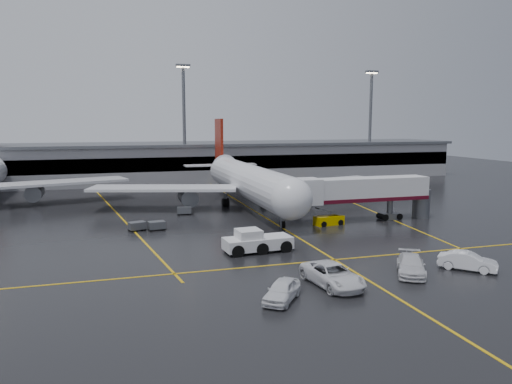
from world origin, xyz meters
name	(u,v)px	position (x,y,z in m)	size (l,w,h in m)	color
ground	(266,218)	(0.00, 0.00, 0.00)	(220.00, 220.00, 0.00)	black
apron_line_centre	(266,218)	(0.00, 0.00, 0.01)	(0.25, 90.00, 0.02)	gold
apron_line_stop	(335,260)	(0.00, -22.00, 0.01)	(60.00, 0.25, 0.02)	gold
apron_line_left	(116,213)	(-20.00, 10.00, 0.01)	(0.25, 70.00, 0.02)	gold
apron_line_right	(348,201)	(18.00, 10.00, 0.01)	(0.25, 70.00, 0.02)	gold
terminal	(203,161)	(0.00, 47.93, 4.32)	(122.00, 19.00, 8.60)	gray
light_mast_mid	(184,117)	(-5.00, 42.00, 14.47)	(3.00, 1.20, 25.45)	#595B60
light_mast_right	(370,117)	(40.00, 42.00, 14.47)	(3.00, 1.20, 25.45)	#595B60
main_airliner	(247,180)	(0.00, 9.70, 4.21)	(48.80, 45.60, 14.10)	silver
jet_bridge	(363,192)	(11.87, -6.00, 3.93)	(19.90, 3.40, 6.05)	silver
pushback_tractor	(256,242)	(-6.47, -16.90, 1.00)	(7.18, 3.44, 2.50)	silver
belt_loader	(329,220)	(6.46, -6.89, 0.60)	(4.07, 2.31, 2.45)	#C9A200
service_van_a	(333,275)	(-3.50, -28.84, 0.91)	(3.03, 6.57, 1.83)	silver
service_van_b	(411,265)	(4.46, -28.01, 0.82)	(2.29, 5.65, 1.64)	silver
service_van_c	(468,261)	(10.05, -28.46, 0.83)	(1.75, 5.02, 1.65)	white
service_van_d	(282,291)	(-8.61, -30.86, 0.79)	(1.87, 4.65, 1.59)	white
baggage_cart_a	(157,225)	(-15.36, -3.67, 0.63)	(2.16, 1.57, 1.12)	#595B60
baggage_cart_b	(137,226)	(-17.70, -3.28, 0.63)	(2.29, 1.83, 1.12)	#595B60
baggage_cart_c	(184,210)	(-10.57, 5.69, 0.63)	(2.12, 1.50, 1.12)	#595B60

